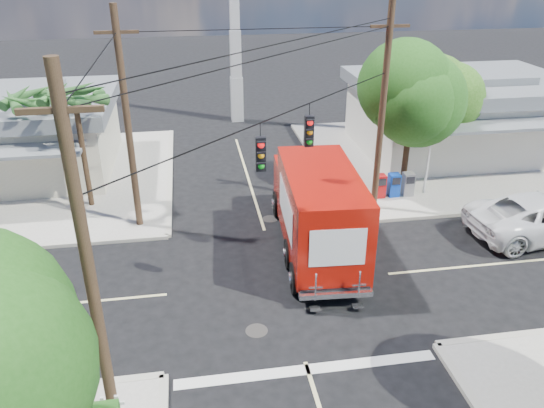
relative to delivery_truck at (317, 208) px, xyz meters
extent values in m
plane|color=black|center=(-1.76, -2.17, -1.80)|extent=(120.00, 120.00, 0.00)
cube|color=#9E998E|center=(9.24, 8.83, -1.73)|extent=(14.00, 14.00, 0.14)
cube|color=#ACA798|center=(2.24, 8.83, -1.73)|extent=(0.25, 14.00, 0.14)
cube|color=#ACA798|center=(9.24, 1.83, -1.73)|extent=(14.00, 0.25, 0.14)
cube|color=#9E998E|center=(-12.76, 8.83, -1.73)|extent=(14.00, 14.00, 0.14)
cube|color=#ACA798|center=(-5.76, 8.83, -1.73)|extent=(0.25, 14.00, 0.14)
cube|color=beige|center=(-1.76, 7.83, -1.80)|extent=(0.12, 12.00, 0.01)
cube|color=beige|center=(8.24, -2.17, -1.80)|extent=(12.00, 0.12, 0.01)
cube|color=silver|center=(-1.76, -6.47, -1.80)|extent=(7.50, 0.40, 0.01)
cube|color=silver|center=(10.74, 9.83, 0.04)|extent=(11.00, 8.00, 3.40)
cube|color=slate|center=(10.74, 9.83, 2.09)|extent=(11.80, 8.80, 0.70)
cube|color=slate|center=(10.74, 9.83, 2.59)|extent=(6.05, 4.40, 0.50)
cube|color=slate|center=(10.74, 4.93, 1.24)|extent=(9.90, 1.80, 0.15)
cylinder|color=silver|center=(6.34, 4.13, -0.21)|extent=(0.12, 0.12, 2.90)
cube|color=beige|center=(-13.76, 10.33, -0.06)|extent=(10.00, 8.00, 3.20)
cube|color=slate|center=(-13.76, 10.33, 1.89)|extent=(10.80, 8.80, 0.70)
cube|color=slate|center=(-13.76, 10.33, 2.39)|extent=(5.50, 4.40, 0.50)
cylinder|color=silver|center=(-9.76, 4.63, -0.31)|extent=(0.12, 0.12, 2.70)
cube|color=silver|center=(-1.26, 17.83, -0.30)|extent=(0.80, 0.80, 3.00)
cube|color=silver|center=(-1.26, 17.83, 2.70)|extent=(0.70, 0.70, 3.00)
cube|color=silver|center=(-1.26, 17.83, 5.70)|extent=(0.60, 0.60, 3.00)
cylinder|color=#422D1C|center=(5.44, 4.63, 0.38)|extent=(0.28, 0.28, 4.10)
sphere|color=#1F5215|center=(5.44, 4.63, 2.94)|extent=(4.10, 4.10, 4.10)
sphere|color=#1F5215|center=(5.04, 4.83, 3.20)|extent=(3.33, 3.33, 3.33)
sphere|color=#1F5215|center=(5.79, 4.33, 2.82)|extent=(3.58, 3.58, 3.58)
cylinder|color=#422D1C|center=(8.04, 6.83, 0.13)|extent=(0.28, 0.28, 3.58)
sphere|color=#265813|center=(8.04, 6.83, 2.37)|extent=(3.58, 3.58, 3.58)
sphere|color=#265813|center=(7.64, 7.03, 2.59)|extent=(2.91, 2.91, 2.91)
sphere|color=#265813|center=(8.39, 6.53, 2.26)|extent=(3.14, 3.14, 3.14)
cylinder|color=#422D1C|center=(-9.26, 5.33, 0.84)|extent=(0.24, 0.24, 5.00)
cone|color=#2D5E27|center=(-8.36, 5.33, 3.44)|extent=(0.50, 2.06, 0.98)
cone|color=#2D5E27|center=(-8.70, 6.03, 3.44)|extent=(1.92, 1.68, 0.98)
cone|color=#2D5E27|center=(-9.46, 6.21, 3.44)|extent=(2.12, 0.95, 0.98)
cone|color=#2D5E27|center=(-10.07, 5.72, 3.44)|extent=(1.34, 2.07, 0.98)
cone|color=#2D5E27|center=(-10.07, 4.94, 3.44)|extent=(1.34, 2.07, 0.98)
cone|color=#2D5E27|center=(-9.46, 4.45, 3.44)|extent=(2.12, 0.95, 0.98)
cone|color=#2D5E27|center=(-8.70, 4.62, 3.44)|extent=(1.92, 1.68, 0.98)
cylinder|color=#422D1C|center=(-11.26, 6.83, 0.64)|extent=(0.24, 0.24, 4.60)
cone|color=#2D5E27|center=(-10.36, 6.83, 3.04)|extent=(0.50, 2.06, 0.98)
cone|color=#2D5E27|center=(-10.70, 7.53, 3.04)|extent=(1.92, 1.68, 0.98)
cone|color=#2D5E27|center=(-11.46, 7.71, 3.04)|extent=(2.12, 0.95, 0.98)
cone|color=#2D5E27|center=(-12.07, 7.22, 3.04)|extent=(1.34, 2.07, 0.98)
cone|color=#2D5E27|center=(-12.07, 6.44, 3.04)|extent=(1.34, 2.07, 0.98)
cone|color=#2D5E27|center=(-11.46, 5.95, 3.04)|extent=(2.12, 0.95, 0.98)
cone|color=#2D5E27|center=(-10.70, 6.12, 3.04)|extent=(1.92, 1.68, 0.98)
cylinder|color=#473321|center=(-6.96, -7.37, 2.70)|extent=(0.28, 0.28, 9.00)
cube|color=#473321|center=(-6.96, -7.37, 6.20)|extent=(1.60, 0.12, 0.12)
cylinder|color=#473321|center=(3.44, 3.03, 2.70)|extent=(0.28, 0.28, 9.00)
cube|color=#473321|center=(3.44, 3.03, 6.20)|extent=(1.60, 0.12, 0.12)
cylinder|color=#473321|center=(-6.96, 3.03, 2.70)|extent=(0.28, 0.28, 9.00)
cube|color=#473321|center=(-6.96, 3.03, 6.20)|extent=(1.60, 0.12, 0.12)
cylinder|color=black|center=(-1.76, -2.17, 4.40)|extent=(10.43, 10.43, 0.04)
cube|color=black|center=(-2.56, -2.97, 3.45)|extent=(0.30, 0.24, 1.05)
sphere|color=red|center=(-2.56, -3.11, 3.78)|extent=(0.20, 0.20, 0.20)
cube|color=black|center=(-0.66, -1.07, 3.45)|extent=(0.30, 0.24, 1.05)
sphere|color=red|center=(-0.66, -1.21, 3.78)|extent=(0.20, 0.20, 0.20)
cube|color=#AB0E10|center=(4.04, 4.03, -1.11)|extent=(0.50, 0.50, 1.10)
cube|color=#0935A7|center=(4.74, 4.03, -1.11)|extent=(0.50, 0.50, 1.10)
cube|color=slate|center=(5.44, 4.03, -1.11)|extent=(0.50, 0.50, 1.10)
cube|color=black|center=(0.01, 0.16, -1.25)|extent=(2.82, 8.05, 0.25)
cube|color=#AF1208|center=(0.20, 3.25, -0.43)|extent=(2.54, 1.87, 2.23)
cube|color=black|center=(0.24, 3.96, -0.03)|extent=(2.14, 0.38, 0.96)
cube|color=silver|center=(0.26, 4.16, -1.15)|extent=(2.34, 0.27, 0.36)
cube|color=#AF1208|center=(-0.05, -0.75, 0.28)|extent=(2.90, 6.03, 2.94)
cube|color=white|center=(1.24, -0.83, 0.43)|extent=(0.25, 3.65, 1.32)
cube|color=white|center=(-1.33, -0.67, 0.43)|extent=(0.25, 3.65, 1.32)
cube|color=white|center=(-0.23, -3.71, 0.43)|extent=(1.83, 0.13, 1.32)
cube|color=silver|center=(-0.24, -3.84, -1.25)|extent=(2.45, 0.40, 0.18)
cube|color=silver|center=(-0.96, -3.93, -0.84)|extent=(0.46, 0.09, 1.02)
cube|color=silver|center=(0.46, -4.02, -0.84)|extent=(0.46, 0.09, 1.02)
cylinder|color=black|center=(-0.97, 3.17, -1.25)|extent=(0.39, 1.13, 1.12)
cylinder|color=black|center=(1.36, 3.03, -1.25)|extent=(0.39, 1.13, 1.12)
cylinder|color=black|center=(-1.34, -2.71, -1.25)|extent=(0.39, 1.13, 1.12)
cylinder|color=black|center=(0.99, -2.85, -1.25)|extent=(0.39, 1.13, 1.12)
imported|color=silver|center=(9.46, -0.39, -0.93)|extent=(6.45, 3.31, 1.74)
camera|label=1|loc=(-4.58, -17.61, 8.94)|focal=35.00mm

